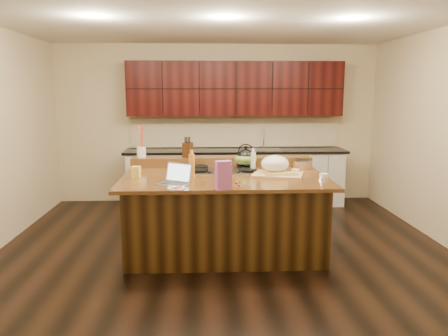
{
  "coord_description": "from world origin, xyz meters",
  "views": [
    {
      "loc": [
        -0.25,
        -5.1,
        1.91
      ],
      "look_at": [
        0.0,
        0.05,
        1.0
      ],
      "focal_mm": 35.0,
      "sensor_mm": 36.0,
      "label": 1
    }
  ],
  "objects": [
    {
      "name": "package_box",
      "position": [
        -1.03,
        -0.1,
        0.99
      ],
      "size": [
        0.11,
        0.09,
        0.14
      ],
      "primitive_type": "cube",
      "rotation": [
        0.0,
        0.0,
        -0.23
      ],
      "color": "#F8E757",
      "rests_on": "island"
    },
    {
      "name": "strainer_bowl",
      "position": [
        1.04,
        0.43,
        0.97
      ],
      "size": [
        0.26,
        0.26,
        0.09
      ],
      "primitive_type": "cylinder",
      "rotation": [
        0.0,
        0.0,
        0.08
      ],
      "color": "#996B3F",
      "rests_on": "island"
    },
    {
      "name": "back_ledge",
      "position": [
        0.0,
        0.7,
        0.98
      ],
      "size": [
        2.4,
        0.3,
        0.12
      ],
      "primitive_type": "cube",
      "color": "black",
      "rests_on": "island"
    },
    {
      "name": "gumdrop_0",
      "position": [
        0.01,
        -0.55,
        0.93
      ],
      "size": [
        0.02,
        0.02,
        0.02
      ],
      "primitive_type": "ellipsoid",
      "color": "red",
      "rests_on": "island"
    },
    {
      "name": "back_counter",
      "position": [
        0.3,
        2.23,
        0.98
      ],
      "size": [
        3.7,
        0.66,
        2.4
      ],
      "color": "silver",
      "rests_on": "ground"
    },
    {
      "name": "gumdrop_5",
      "position": [
        -0.23,
        -0.55,
        0.93
      ],
      "size": [
        0.02,
        0.02,
        0.02
      ],
      "primitive_type": "ellipsoid",
      "color": "#198C26",
      "rests_on": "island"
    },
    {
      "name": "island",
      "position": [
        0.0,
        0.0,
        0.46
      ],
      "size": [
        2.4,
        1.6,
        0.92
      ],
      "color": "black",
      "rests_on": "ground"
    },
    {
      "name": "kettle",
      "position": [
        0.3,
        0.43,
        1.07
      ],
      "size": [
        0.26,
        0.26,
        0.21
      ],
      "primitive_type": "ellipsoid",
      "rotation": [
        0.0,
        0.0,
        -0.14
      ],
      "color": "black",
      "rests_on": "cooktop"
    },
    {
      "name": "candy_plate",
      "position": [
        -0.53,
        -0.71,
        0.93
      ],
      "size": [
        0.23,
        0.23,
        0.01
      ],
      "primitive_type": "cylinder",
      "rotation": [
        0.0,
        0.0,
        0.31
      ],
      "color": "white",
      "rests_on": "island"
    },
    {
      "name": "gumdrop_6",
      "position": [
        0.11,
        -0.49,
        0.93
      ],
      "size": [
        0.02,
        0.02,
        0.02
      ],
      "primitive_type": "ellipsoid",
      "color": "red",
      "rests_on": "island"
    },
    {
      "name": "pink_bag",
      "position": [
        -0.05,
        -0.76,
        1.07
      ],
      "size": [
        0.18,
        0.13,
        0.29
      ],
      "primitive_type": "cube",
      "rotation": [
        0.0,
        0.0,
        0.34
      ],
      "color": "#BF59A3",
      "rests_on": "island"
    },
    {
      "name": "knife_block",
      "position": [
        -0.45,
        0.7,
        1.14
      ],
      "size": [
        0.14,
        0.18,
        0.19
      ],
      "primitive_type": "cube",
      "rotation": [
        0.0,
        0.0,
        -0.33
      ],
      "color": "black",
      "rests_on": "back_ledge"
    },
    {
      "name": "gumdrop_2",
      "position": [
        -0.08,
        -0.44,
        0.93
      ],
      "size": [
        0.02,
        0.02,
        0.02
      ],
      "primitive_type": "ellipsoid",
      "color": "red",
      "rests_on": "island"
    },
    {
      "name": "utensil_crock",
      "position": [
        -1.07,
        0.7,
        1.11
      ],
      "size": [
        0.13,
        0.13,
        0.14
      ],
      "primitive_type": "cylinder",
      "rotation": [
        0.0,
        0.0,
        -0.1
      ],
      "color": "white",
      "rests_on": "back_ledge"
    },
    {
      "name": "gumdrop_9",
      "position": [
        -0.03,
        -0.43,
        0.93
      ],
      "size": [
        0.02,
        0.02,
        0.02
      ],
      "primitive_type": "ellipsoid",
      "color": "#198C26",
      "rests_on": "island"
    },
    {
      "name": "gumdrop_4",
      "position": [
        0.13,
        -0.61,
        0.93
      ],
      "size": [
        0.02,
        0.02,
        0.02
      ],
      "primitive_type": "ellipsoid",
      "color": "red",
      "rests_on": "island"
    },
    {
      "name": "green_bowl",
      "position": [
        0.3,
        0.43,
        1.05
      ],
      "size": [
        0.34,
        0.34,
        0.16
      ],
      "primitive_type": "ellipsoid",
      "rotation": [
        0.0,
        0.0,
        -0.18
      ],
      "color": "#5A722D",
      "rests_on": "cooktop"
    },
    {
      "name": "vinegar_bottle",
      "position": [
        0.37,
        0.2,
        1.04
      ],
      "size": [
        0.08,
        0.08,
        0.25
      ],
      "primitive_type": "cylinder",
      "rotation": [
        0.0,
        0.0,
        0.25
      ],
      "color": "silver",
      "rests_on": "island"
    },
    {
      "name": "gumdrop_10",
      "position": [
        -0.23,
        -0.53,
        0.93
      ],
      "size": [
        0.02,
        0.02,
        0.02
      ],
      "primitive_type": "ellipsoid",
      "color": "red",
      "rests_on": "island"
    },
    {
      "name": "kitchen_timer",
      "position": [
        1.08,
        -0.36,
        0.96
      ],
      "size": [
        0.08,
        0.08,
        0.07
      ],
      "primitive_type": "cone",
      "rotation": [
        0.0,
        0.0,
        -0.05
      ],
      "color": "silver",
      "rests_on": "island"
    },
    {
      "name": "gumdrop_3",
      "position": [
        0.1,
        -0.47,
        0.93
      ],
      "size": [
        0.02,
        0.02,
        0.02
      ],
      "primitive_type": "ellipsoid",
      "color": "#198C26",
      "rests_on": "island"
    },
    {
      "name": "cooktop",
      "position": [
        0.0,
        0.3,
        0.94
      ],
      "size": [
        0.92,
        0.52,
        0.05
      ],
      "color": "gray",
      "rests_on": "island"
    },
    {
      "name": "laptop",
      "position": [
        -0.55,
        -0.48,
        0.98
      ],
      "size": [
        0.4,
        0.38,
        0.22
      ],
      "rotation": [
        0.0,
        0.0,
        -0.55
      ],
      "color": "#B7B7BC",
      "rests_on": "island"
    },
    {
      "name": "ramekin_b",
      "position": [
        0.88,
        0.13,
        0.94
      ],
      "size": [
        0.12,
        0.12,
        0.04
      ],
      "primitive_type": "cylinder",
      "rotation": [
        0.0,
        0.0,
        0.19
      ],
      "color": "white",
      "rests_on": "island"
    },
    {
      "name": "ramekin_a",
      "position": [
        1.15,
        -0.18,
        0.94
      ],
      "size": [
        0.12,
        0.12,
        0.04
      ],
      "primitive_type": "cylinder",
      "rotation": [
        0.0,
        0.0,
        -0.16
      ],
      "color": "white",
      "rests_on": "island"
    },
    {
      "name": "gumdrop_7",
      "position": [
        -0.02,
        -0.55,
        0.93
      ],
      "size": [
        0.02,
        0.02,
        0.02
      ],
      "primitive_type": "ellipsoid",
      "color": "#198C26",
      "rests_on": "island"
    },
    {
      "name": "oil_bottle",
      "position": [
        -0.38,
        -0.08,
        1.06
      ],
      "size": [
        0.08,
        0.08,
        0.27
      ],
      "primitive_type": "cylinder",
      "rotation": [
        0.0,
        0.0,
        -0.2
      ],
      "color": "orange",
      "rests_on": "island"
    },
    {
      "name": "room",
      "position": [
        0.0,
        0.0,
        1.35
      ],
      "size": [
        5.52,
        5.02,
        2.72
      ],
      "color": "black",
      "rests_on": "ground"
    },
    {
      "name": "gumdrop_1",
      "position": [
        -0.04,
        -0.45,
        0.93
      ],
      "size": [
        0.02,
        0.02,
        0.02
      ],
      "primitive_type": "ellipsoid",
      "color": "#198C26",
      "rests_on": "island"
    },
    {
      "name": "ramekin_c",
      "position": [
        0.69,
        -0.06,
        0.94
      ],
      "size": [
        0.13,
        0.13,
        0.04
      ],
      "primitive_type": "cylinder",
      "rotation": [
        0.0,
        0.0,
        -0.41
      ],
      "color": "white",
      "rests_on": "island"
    },
    {
      "name": "wooden_tray",
      "position": [
        0.62,
        0.01,
        1.02
      ],
      "size": [
        0.67,
        0.56,
        0.23
      ],
      "rotation": [
        0.0,
        0.0,
        -0.29
      ],
      "color": "tan",
      "rests_on": "island"
    },
    {
      "name": "gumdrop_8",
      "position": [
        -0.24,
        -0.42,
        0.93
      ],
      "size": [
        0.02,
        0.02,
        0.02
      ],
      "primitive_type": "ellipsoid",
      "color": "red",
      "rests_on": "island"
    },
    {
      "name": "gumdrop_11",
      "position": [
        0.15,
        -0.42,
        0.93
      ],
      "size": [
        0.02,
        0.02,
        0.02
      ],
      "primitive_type": "ellipsoid",
      "color": "#198C26",
      "rests_on": "island"
    }
  ]
}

